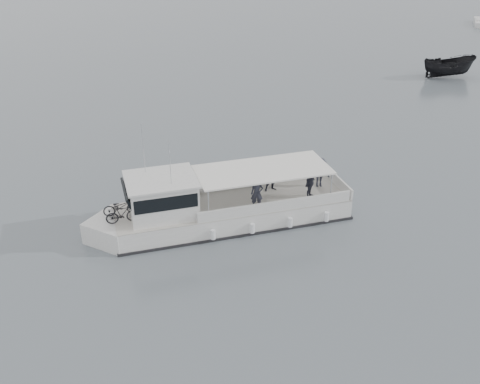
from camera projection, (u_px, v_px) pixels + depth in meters
ground at (280, 204)px, 30.52m from camera, size 1400.00×1400.00×0.00m
tour_boat at (210, 208)px, 28.04m from camera, size 13.70×8.02×5.92m
dark_motorboat at (449, 67)px, 53.61m from camera, size 5.83×4.57×2.14m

